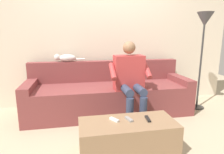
{
  "coord_description": "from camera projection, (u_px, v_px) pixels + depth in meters",
  "views": [
    {
      "loc": [
        0.52,
        2.87,
        1.23
      ],
      "look_at": [
        0.0,
        0.17,
        0.64
      ],
      "focal_mm": 31.25,
      "sensor_mm": 36.0,
      "label": 1
    }
  ],
  "objects": [
    {
      "name": "ground_plane",
      "position": [
        118.0,
        132.0,
        2.53
      ],
      "size": [
        8.0,
        8.0,
        0.0
      ],
      "primitive_type": "plane",
      "color": "tan"
    },
    {
      "name": "back_wall",
      "position": [
        104.0,
        31.0,
        3.43
      ],
      "size": [
        4.76,
        0.06,
        2.6
      ],
      "primitive_type": "cube",
      "color": "beige",
      "rests_on": "ground"
    },
    {
      "name": "remote_black",
      "position": [
        148.0,
        119.0,
        2.08
      ],
      "size": [
        0.05,
        0.14,
        0.02
      ],
      "primitive_type": "cube",
      "rotation": [
        0.0,
        0.0,
        1.47
      ],
      "color": "black",
      "rests_on": "coffee_table"
    },
    {
      "name": "couch",
      "position": [
        109.0,
        95.0,
        3.16
      ],
      "size": [
        2.54,
        0.81,
        0.8
      ],
      "color": "brown",
      "rests_on": "ground"
    },
    {
      "name": "cat_on_backrest",
      "position": [
        66.0,
        58.0,
        3.19
      ],
      "size": [
        0.5,
        0.15,
        0.13
      ],
      "color": "silver",
      "rests_on": "couch"
    },
    {
      "name": "floor_lamp",
      "position": [
        204.0,
        29.0,
        3.1
      ],
      "size": [
        0.26,
        0.26,
        1.59
      ],
      "color": "#2D2D2D",
      "rests_on": "ground"
    },
    {
      "name": "person_solo_seated",
      "position": [
        130.0,
        77.0,
        2.74
      ],
      "size": [
        0.57,
        0.57,
        1.15
      ],
      "color": "#B23838",
      "rests_on": "ground"
    },
    {
      "name": "remote_white",
      "position": [
        114.0,
        120.0,
        2.05
      ],
      "size": [
        0.09,
        0.12,
        0.02
      ],
      "primitive_type": "cube",
      "rotation": [
        0.0,
        0.0,
        2.15
      ],
      "color": "white",
      "rests_on": "coffee_table"
    },
    {
      "name": "remote_gray",
      "position": [
        129.0,
        119.0,
        2.07
      ],
      "size": [
        0.07,
        0.13,
        0.02
      ],
      "primitive_type": "cube",
      "rotation": [
        0.0,
        0.0,
        4.98
      ],
      "color": "gray",
      "rests_on": "coffee_table"
    },
    {
      "name": "coffee_table",
      "position": [
        128.0,
        137.0,
        2.07
      ],
      "size": [
        1.02,
        0.46,
        0.35
      ],
      "color": "#8C6B4C",
      "rests_on": "ground"
    }
  ]
}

